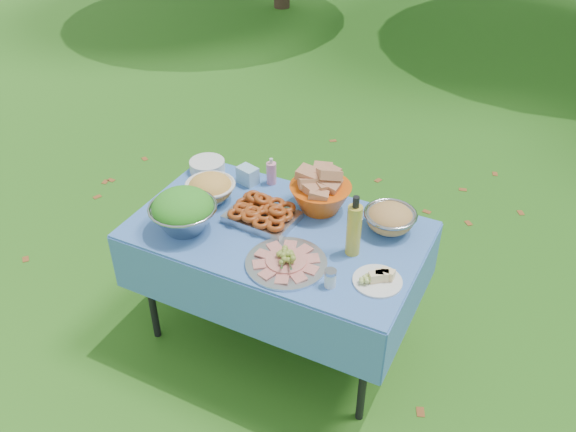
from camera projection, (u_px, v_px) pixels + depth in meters
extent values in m
plane|color=#0E3B0A|center=(279.00, 334.00, 3.52)|extent=(80.00, 80.00, 0.00)
cube|color=#70A8D8|center=(278.00, 285.00, 3.29)|extent=(1.46, 0.86, 0.76)
cylinder|color=silver|center=(207.00, 166.00, 3.50)|extent=(0.21, 0.21, 0.07)
cube|color=#8EBFDC|center=(248.00, 175.00, 3.39)|extent=(0.13, 0.11, 0.10)
cylinder|color=pink|center=(271.00, 171.00, 3.37)|extent=(0.07, 0.07, 0.16)
cube|color=#A3A4A8|center=(262.00, 214.00, 3.10)|extent=(0.36, 0.26, 0.08)
cylinder|color=#B9BCC2|center=(286.00, 257.00, 2.82)|extent=(0.51, 0.51, 0.09)
cylinder|color=gold|center=(354.00, 226.00, 2.82)|extent=(0.09, 0.09, 0.32)
cylinder|color=silver|center=(378.00, 277.00, 2.73)|extent=(0.27, 0.27, 0.06)
cylinder|color=silver|center=(330.00, 278.00, 2.70)|extent=(0.07, 0.07, 0.09)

